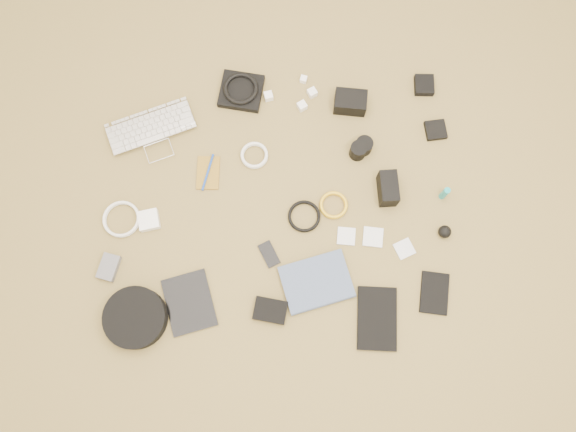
{
  "coord_description": "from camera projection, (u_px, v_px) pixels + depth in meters",
  "views": [
    {
      "loc": [
        -0.01,
        -0.56,
        2.12
      ],
      "look_at": [
        0.04,
        -0.04,
        0.02
      ],
      "focal_mm": 35.0,
      "sensor_mm": 36.0,
      "label": 1
    }
  ],
  "objects": [
    {
      "name": "power_brick",
      "position": [
        149.0,
        220.0,
        2.17
      ],
      "size": [
        0.09,
        0.09,
        0.03
      ],
      "primitive_type": "cube",
      "rotation": [
        0.0,
        0.0,
        0.12
      ],
      "color": "white",
      "rests_on": "ground"
    },
    {
      "name": "notebook_olive",
      "position": [
        208.0,
        173.0,
        2.23
      ],
      "size": [
        0.1,
        0.15,
        0.01
      ],
      "primitive_type": "cube",
      "rotation": [
        0.0,
        0.0,
        -0.12
      ],
      "color": "olive",
      "rests_on": "ground"
    },
    {
      "name": "headphones",
      "position": [
        241.0,
        89.0,
        2.28
      ],
      "size": [
        0.14,
        0.14,
        0.02
      ],
      "primitive_type": "torus",
      "rotation": [
        0.0,
        0.0,
        -0.01
      ],
      "color": "black",
      "rests_on": "headphone_pouch"
    },
    {
      "name": "charger_a",
      "position": [
        269.0,
        96.0,
        2.29
      ],
      "size": [
        0.04,
        0.04,
        0.03
      ],
      "primitive_type": "cube",
      "rotation": [
        0.0,
        0.0,
        0.15
      ],
      "color": "white",
      "rests_on": "ground"
    },
    {
      "name": "charger_d",
      "position": [
        302.0,
        106.0,
        2.28
      ],
      "size": [
        0.04,
        0.04,
        0.03
      ],
      "primitive_type": "cube",
      "rotation": [
        0.0,
        0.0,
        0.44
      ],
      "color": "white",
      "rests_on": "ground"
    },
    {
      "name": "headphone_pouch",
      "position": [
        241.0,
        91.0,
        2.3
      ],
      "size": [
        0.21,
        0.2,
        0.03
      ],
      "primitive_type": "cube",
      "rotation": [
        0.0,
        0.0,
        -0.26
      ],
      "color": "black",
      "rests_on": "ground"
    },
    {
      "name": "pen_blue",
      "position": [
        208.0,
        172.0,
        2.22
      ],
      "size": [
        0.06,
        0.15,
        0.01
      ],
      "primitive_type": "cylinder",
      "rotation": [
        1.57,
        0.0,
        -0.35
      ],
      "color": "#133BA2",
      "rests_on": "notebook_olive"
    },
    {
      "name": "charger_b",
      "position": [
        304.0,
        79.0,
        2.32
      ],
      "size": [
        0.03,
        0.03,
        0.02
      ],
      "primitive_type": "cube",
      "rotation": [
        0.0,
        0.0,
        -0.37
      ],
      "color": "white",
      "rests_on": "ground"
    },
    {
      "name": "notebook_black_b",
      "position": [
        434.0,
        293.0,
        2.11
      ],
      "size": [
        0.14,
        0.18,
        0.01
      ],
      "primitive_type": "cube",
      "rotation": [
        0.0,
        0.0,
        -0.23
      ],
      "color": "black",
      "rests_on": "ground"
    },
    {
      "name": "flash",
      "position": [
        388.0,
        189.0,
        2.17
      ],
      "size": [
        0.07,
        0.13,
        0.09
      ],
      "primitive_type": "cube",
      "rotation": [
        0.0,
        0.0,
        -0.03
      ],
      "color": "black",
      "rests_on": "ground"
    },
    {
      "name": "filter_case_mid",
      "position": [
        373.0,
        237.0,
        2.16
      ],
      "size": [
        0.09,
        0.09,
        0.01
      ],
      "primitive_type": "cube",
      "rotation": [
        0.0,
        0.0,
        -0.21
      ],
      "color": "silver",
      "rests_on": "ground"
    },
    {
      "name": "lens_cleaner",
      "position": [
        444.0,
        193.0,
        2.17
      ],
      "size": [
        0.03,
        0.03,
        0.09
      ],
      "primitive_type": "cylinder",
      "rotation": [
        0.0,
        0.0,
        0.32
      ],
      "color": "teal",
      "rests_on": "ground"
    },
    {
      "name": "cable_yellow",
      "position": [
        333.0,
        206.0,
        2.19
      ],
      "size": [
        0.15,
        0.15,
        0.01
      ],
      "primitive_type": "torus",
      "rotation": [
        0.0,
        0.0,
        0.42
      ],
      "color": "gold",
      "rests_on": "ground"
    },
    {
      "name": "paperback",
      "position": [
        324.0,
        306.0,
        2.09
      ],
      "size": [
        0.28,
        0.23,
        0.03
      ],
      "primitive_type": "imported",
      "rotation": [
        0.0,
        0.0,
        1.76
      ],
      "color": "#445474",
      "rests_on": "ground"
    },
    {
      "name": "air_blower",
      "position": [
        445.0,
        232.0,
        2.15
      ],
      "size": [
        0.06,
        0.06,
        0.05
      ],
      "primitive_type": "sphere",
      "rotation": [
        0.0,
        0.0,
        -0.3
      ],
      "color": "black",
      "rests_on": "ground"
    },
    {
      "name": "headphone_case",
      "position": [
        135.0,
        318.0,
        2.06
      ],
      "size": [
        0.25,
        0.25,
        0.06
      ],
      "primitive_type": "cylinder",
      "rotation": [
        0.0,
        0.0,
        -0.09
      ],
      "color": "black",
      "rests_on": "ground"
    },
    {
      "name": "charger_c",
      "position": [
        312.0,
        93.0,
        2.3
      ],
      "size": [
        0.04,
        0.04,
        0.03
      ],
      "primitive_type": "cube",
      "rotation": [
        0.0,
        0.0,
        0.42
      ],
      "color": "white",
      "rests_on": "ground"
    },
    {
      "name": "phone",
      "position": [
        269.0,
        254.0,
        2.15
      ],
      "size": [
        0.08,
        0.11,
        0.01
      ],
      "primitive_type": "cube",
      "rotation": [
        0.0,
        0.0,
        0.37
      ],
      "color": "black",
      "rests_on": "ground"
    },
    {
      "name": "lens_a",
      "position": [
        358.0,
        151.0,
        2.22
      ],
      "size": [
        0.09,
        0.09,
        0.07
      ],
      "primitive_type": "cylinder",
      "rotation": [
        0.0,
        0.0,
        0.41
      ],
      "color": "black",
      "rests_on": "ground"
    },
    {
      "name": "lens_pouch",
      "position": [
        424.0,
        85.0,
        2.31
      ],
      "size": [
        0.09,
        0.09,
        0.03
      ],
      "primitive_type": "cube",
      "rotation": [
        0.0,
        0.0,
        -0.12
      ],
      "color": "black",
      "rests_on": "ground"
    },
    {
      "name": "laptop",
      "position": [
        155.0,
        138.0,
        2.25
      ],
      "size": [
        0.4,
        0.33,
        0.03
      ],
      "primitive_type": "imported",
      "rotation": [
        0.0,
        0.0,
        0.27
      ],
      "color": "silver",
      "rests_on": "ground"
    },
    {
      "name": "cable_white_b",
      "position": [
        122.0,
        219.0,
        2.18
      ],
      "size": [
        0.18,
        0.18,
        0.01
      ],
      "primitive_type": "torus",
      "rotation": [
        0.0,
        0.0,
        0.33
      ],
      "color": "white",
      "rests_on": "ground"
    },
    {
      "name": "filter_case_right",
      "position": [
        404.0,
        249.0,
        2.15
      ],
      "size": [
        0.09,
        0.09,
        0.01
      ],
      "primitive_type": "cube",
      "rotation": [
        0.0,
        0.0,
        0.34
      ],
      "color": "silver",
      "rests_on": "ground"
    },
    {
      "name": "tablet",
      "position": [
        189.0,
        303.0,
        2.1
      ],
      "size": [
        0.21,
        0.25,
        0.01
      ],
      "primitive_type": "cube",
      "rotation": [
        0.0,
        0.0,
        0.18
      ],
      "color": "black",
      "rests_on": "ground"
    },
    {
      "name": "cable_white_a",
      "position": [
        254.0,
        156.0,
        2.24
      ],
      "size": [
        0.12,
        0.12,
        0.01
      ],
      "primitive_type": "torus",
      "rotation": [
        0.0,
        0.0,
        0.12
      ],
      "color": "white",
      "rests_on": "ground"
    },
    {
      "name": "cable_black",
      "position": [
        304.0,
        217.0,
        2.18
      ],
      "size": [
        0.15,
        0.15,
        0.01
      ],
      "primitive_type": "torus",
      "rotation": [
        0.0,
        0.0,
        -0.19
      ],
      "color": "black",
      "rests_on": "ground"
    },
    {
      "name": "lens_b",
      "position": [
        364.0,
        146.0,
        2.22
      ],
      "size": [
        0.09,
        0.09,
        0.06
      ],
      "primitive_type": "cylinder",
      "rotation": [
        0.0,
        0.0,
        0.32
      ],
      "color": "black",
      "rests_on": "ground"
    },
    {
      "name": "dslr_camera",
      "position": [
        350.0,
        102.0,
        2.26
      ],
      "size": [
        0.14,
        0.11,
        0.07
      ],
      "primitive_type": "cube",
      "rotation": [
        0.0,
        0.0,
        -0.2
      ],
      "color": "black",
      "rests_on": "ground"
    },
    {
      "name": "room_shell",
      "position": [
        264.0,
        27.0,
        0.98
      ],
      "size": [
        4.04,
        4.04,
        2.58
      ],
      "color": "olive",
      "rests_on": "ground"
    },
    {
      "name": "drive_case",
      "position": [
        270.0,
        310.0,
        2.08
      ],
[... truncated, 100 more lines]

